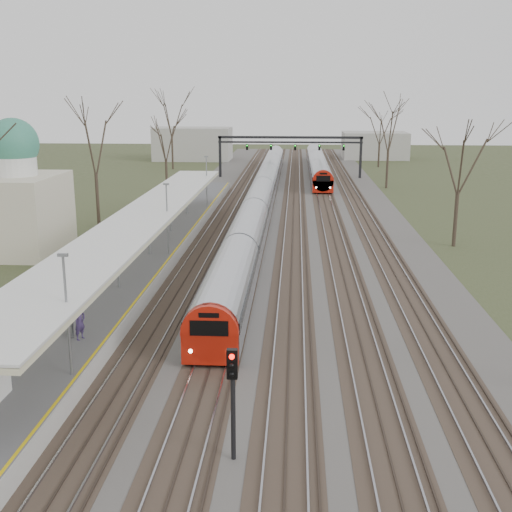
{
  "coord_description": "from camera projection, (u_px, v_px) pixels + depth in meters",
  "views": [
    {
      "loc": [
        1.2,
        -9.34,
        12.0
      ],
      "look_at": [
        -1.27,
        30.08,
        2.0
      ],
      "focal_mm": 45.0,
      "sensor_mm": 36.0,
      "label": 1
    }
  ],
  "objects": [
    {
      "name": "train_near",
      "position": [
        263.0,
        191.0,
        71.63
      ],
      "size": [
        2.62,
        90.21,
        3.05
      ],
      "color": "#B3B5BD",
      "rests_on": "ground"
    },
    {
      "name": "train_far",
      "position": [
        318.0,
        164.0,
        99.51
      ],
      "size": [
        2.62,
        45.21,
        3.05
      ],
      "color": "#B3B5BD",
      "rests_on": "ground"
    },
    {
      "name": "canopy",
      "position": [
        145.0,
        216.0,
        43.55
      ],
      "size": [
        4.1,
        50.0,
        3.11
      ],
      "color": "slate",
      "rests_on": "platform"
    },
    {
      "name": "signal_gantry",
      "position": [
        290.0,
        144.0,
        93.06
      ],
      "size": [
        21.0,
        0.59,
        6.08
      ],
      "color": "black",
      "rests_on": "ground"
    },
    {
      "name": "passenger",
      "position": [
        80.0,
        322.0,
        29.35
      ],
      "size": [
        0.63,
        0.74,
        1.73
      ],
      "primitive_type": "imported",
      "rotation": [
        0.0,
        0.0,
        1.17
      ],
      "color": "#3A2B55",
      "rests_on": "platform"
    },
    {
      "name": "track_bed",
      "position": [
        286.0,
        215.0,
        65.23
      ],
      "size": [
        24.0,
        160.0,
        0.22
      ],
      "color": "#474442",
      "rests_on": "ground"
    },
    {
      "name": "platform",
      "position": [
        160.0,
        250.0,
        48.76
      ],
      "size": [
        3.5,
        69.0,
        1.0
      ],
      "primitive_type": "cube",
      "color": "#9E9B93",
      "rests_on": "ground"
    },
    {
      "name": "tree_east_far",
      "position": [
        460.0,
        156.0,
        50.05
      ],
      "size": [
        5.0,
        5.0,
        10.3
      ],
      "color": "#2D231C",
      "rests_on": "ground"
    },
    {
      "name": "tree_west_far",
      "position": [
        94.0,
        140.0,
        57.56
      ],
      "size": [
        5.5,
        5.5,
        11.33
      ],
      "color": "#2D231C",
      "rests_on": "ground"
    },
    {
      "name": "signal_post",
      "position": [
        233.0,
        388.0,
        20.83
      ],
      "size": [
        0.35,
        0.45,
        4.1
      ],
      "color": "black",
      "rests_on": "ground"
    }
  ]
}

